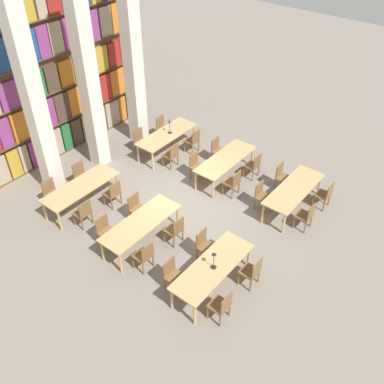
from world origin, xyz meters
The scene contains 37 objects.
ground_plane centered at (0.00, 0.00, 0.00)m, with size 40.00×40.00×0.00m, color gray.
bookshelf_bank centered at (0.00, 5.18, 2.67)m, with size 7.24×0.35×5.50m.
pillar_left centered at (-1.86, 3.68, 3.00)m, with size 0.48×0.48×6.00m.
pillar_center centered at (0.00, 3.68, 3.00)m, with size 0.48×0.48×6.00m.
pillar_right centered at (1.86, 3.68, 3.00)m, with size 0.48×0.48×6.00m.
reading_table_0 centered at (-1.89, -2.36, 0.65)m, with size 2.31×0.82×0.72m.
chair_0 centered at (-2.49, -3.05, 0.46)m, with size 0.42×0.40×0.86m.
chair_1 centered at (-2.49, -1.67, 0.46)m, with size 0.42×0.40×0.86m.
chair_2 centered at (-1.27, -3.05, 0.46)m, with size 0.42×0.40×0.86m.
chair_3 centered at (-1.27, -1.67, 0.46)m, with size 0.42×0.40×0.86m.
desk_lamp_0 centered at (-1.92, -2.40, 1.05)m, with size 0.14×0.14×0.49m.
reading_table_1 centered at (1.87, -2.45, 0.65)m, with size 2.31×0.82×0.72m.
chair_4 centered at (1.32, -3.14, 0.46)m, with size 0.42×0.40×0.86m.
chair_5 centered at (1.32, -1.75, 0.46)m, with size 0.42×0.40×0.86m.
chair_6 centered at (2.49, -3.14, 0.46)m, with size 0.42×0.40×0.86m.
chair_7 centered at (2.49, -1.75, 0.46)m, with size 0.42×0.40×0.86m.
reading_table_2 centered at (-1.86, -0.03, 0.65)m, with size 2.31×0.82×0.72m.
chair_8 centered at (-2.47, -0.72, 0.46)m, with size 0.42×0.40×0.86m.
chair_9 centered at (-2.47, 0.66, 0.46)m, with size 0.42×0.40×0.86m.
chair_10 centered at (-1.31, -0.72, 0.46)m, with size 0.42×0.40×0.86m.
chair_11 centered at (-1.31, 0.66, 0.46)m, with size 0.42×0.40×0.86m.
reading_table_3 centered at (1.88, -0.07, 0.65)m, with size 2.31×0.82×0.72m.
chair_12 centered at (1.31, -0.76, 0.46)m, with size 0.42×0.40×0.86m.
chair_13 centered at (1.31, 0.63, 0.46)m, with size 0.42×0.40×0.86m.
chair_14 centered at (2.44, -0.76, 0.46)m, with size 0.42×0.40×0.86m.
chair_15 centered at (2.44, 0.63, 0.46)m, with size 0.42×0.40×0.86m.
reading_table_4 centered at (-1.84, 2.36, 0.65)m, with size 2.31×0.82×0.72m.
chair_16 centered at (-2.37, 1.67, 0.46)m, with size 0.42×0.40×0.86m.
chair_17 centered at (-2.37, 3.05, 0.46)m, with size 0.42×0.40×0.86m.
chair_18 centered at (-1.27, 1.67, 0.46)m, with size 0.42×0.40×0.86m.
chair_19 centered at (-1.27, 3.05, 0.46)m, with size 0.42×0.40×0.86m.
reading_table_5 centered at (1.84, 2.33, 0.65)m, with size 2.31×0.82×0.72m.
chair_20 centered at (1.28, 1.64, 0.46)m, with size 0.42×0.40×0.86m.
chair_21 centered at (1.28, 3.02, 0.46)m, with size 0.42×0.40×0.86m.
chair_22 centered at (2.40, 1.64, 0.46)m, with size 0.42×0.40×0.86m.
chair_23 centered at (2.40, 3.02, 0.46)m, with size 0.42×0.40×0.86m.
desk_lamp_1 centered at (1.95, 2.28, 1.05)m, with size 0.14×0.14×0.48m.
Camera 1 is at (-7.34, -6.11, 8.21)m, focal length 40.00 mm.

